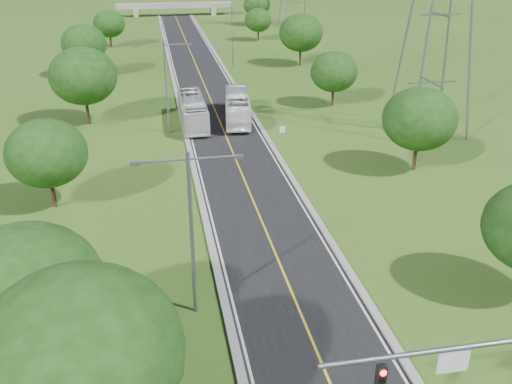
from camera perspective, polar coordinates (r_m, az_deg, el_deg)
The scene contains 24 objects.
ground at distance 78.91m, azimuth -4.77°, elevation 9.64°, with size 260.00×260.00×0.00m, color #2C5016.
road at distance 84.68m, azimuth -5.22°, elevation 10.69°, with size 8.00×150.00×0.06m, color black.
curb_left at distance 84.39m, azimuth -8.14°, elevation 10.55°, with size 0.50×150.00×0.22m, color gray.
curb_right at distance 85.15m, azimuth -2.33°, elevation 10.91°, with size 0.50×150.00×0.22m, color gray.
signal_mast at distance 24.27m, azimuth 21.10°, elevation -17.16°, with size 8.54×0.33×7.20m.
speed_limit_sign at distance 58.44m, azimuth 2.64°, elevation 5.90°, with size 0.55×0.09×2.40m.
overpass at distance 157.06m, azimuth -8.14°, elevation 17.92°, with size 30.00×3.00×3.20m.
streetlight_near_left at distance 31.43m, azimuth -6.51°, elevation -2.93°, with size 5.90×0.25×10.00m.
streetlight_mid_left at distance 62.56m, azimuth -9.01°, elevation 11.04°, with size 5.90×0.25×10.00m.
streetlight_far_right at distance 95.91m, azimuth -2.41°, elevation 16.03°, with size 5.90×0.25×10.00m.
power_tower_near at distance 63.51m, azimuth 18.14°, elevation 17.78°, with size 9.00×6.40×28.00m.
tree_la at distance 28.98m, azimuth -21.91°, elevation -8.90°, with size 7.14×7.14×8.30m.
tree_lb at distance 47.35m, azimuth -20.21°, elevation 3.67°, with size 6.30×6.30×7.33m.
tree_lc at distance 67.90m, azimuth -16.91°, elevation 11.04°, with size 7.56×7.56×8.79m.
tree_ld at distance 91.64m, azimuth -16.84°, elevation 14.00°, with size 6.72×6.72×7.82m.
tree_le at distance 115.18m, azimuth -14.49°, elevation 15.96°, with size 5.88×5.88×6.84m.
tree_lf at distance 23.28m, azimuth -17.19°, elevation -15.34°, with size 7.98×7.98×9.28m.
tree_rb at distance 53.82m, azimuth 16.04°, elevation 7.04°, with size 6.72×6.72×7.82m.
tree_rc at distance 73.29m, azimuth 7.80°, elevation 11.82°, with size 5.88×5.88×6.84m.
tree_rd at distance 96.27m, azimuth 4.52°, elevation 15.60°, with size 7.14×7.14×8.30m.
tree_re at distance 119.06m, azimuth 0.22°, elevation 16.82°, with size 5.46×5.46×6.35m.
tree_rf at distance 139.12m, azimuth 0.09°, elevation 18.23°, with size 6.30×6.30×7.33m.
bus_outbound at distance 67.18m, azimuth -1.86°, elevation 8.51°, with size 2.72×11.64×3.24m, color white.
bus_inbound at distance 66.20m, azimuth -6.35°, elevation 8.10°, with size 2.69×11.49×3.20m, color silver.
Camera 1 is at (-7.58, -15.83, 20.46)m, focal length 40.00 mm.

